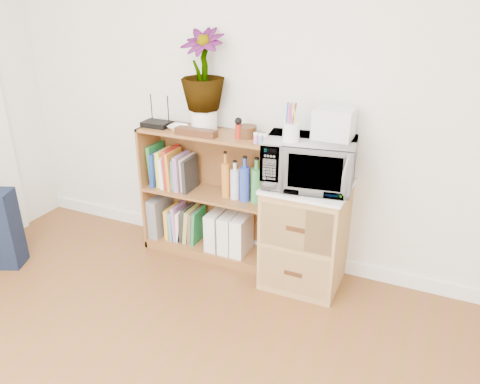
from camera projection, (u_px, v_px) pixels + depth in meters
The scene contains 21 objects.
skirting_board at pixel (260, 247), 3.55m from camera, with size 4.00×0.02×0.10m, color white.
bookshelf at pixel (209, 195), 3.39m from camera, with size 1.00×0.30×0.95m, color brown.
wicker_unit at pixel (305, 236), 3.10m from camera, with size 0.50×0.45×0.70m, color #9E7542.
microwave at pixel (309, 163), 2.88m from camera, with size 0.55×0.37×0.30m, color white.
pen_cup at pixel (291, 132), 2.76m from camera, with size 0.10×0.10×0.11m, color silver.
small_appliance at pixel (334, 123), 2.80m from camera, with size 0.23×0.19×0.18m, color silver.
router at pixel (157, 124), 3.32m from camera, with size 0.20×0.13×0.04m, color black.
white_bowl at pixel (178, 127), 3.25m from camera, with size 0.13×0.13×0.03m, color white.
plant_pot at pixel (204, 120), 3.19m from camera, with size 0.18×0.18×0.15m, color white.
potted_plant at pixel (203, 70), 3.06m from camera, with size 0.29×0.29×0.52m, color #327E33.
trinket_box at pixel (196, 132), 3.12m from camera, with size 0.29×0.07×0.05m, color #37210F.
kokeshi_doll at pixel (238, 131), 3.05m from camera, with size 0.04×0.04×0.09m, color maroon.
wooden_bowl at pixel (247, 132), 3.08m from camera, with size 0.13×0.13×0.08m, color #341B0E.
paint_jars at pixel (261, 140), 2.95m from camera, with size 0.11×0.04×0.06m, color pink.
file_box at pixel (160, 215), 3.66m from camera, with size 0.09×0.25×0.31m, color slate.
magazine_holder_left at pixel (216, 229), 3.47m from camera, with size 0.09×0.23×0.29m, color silver.
magazine_holder_mid at pixel (229, 232), 3.43m from camera, with size 0.09×0.23×0.29m, color white.
magazine_holder_right at pixel (242, 235), 3.39m from camera, with size 0.09×0.23×0.29m, color white.
cookbooks at pixel (173, 169), 3.44m from camera, with size 0.34×0.20×0.30m.
liquor_bottles at pixel (248, 180), 3.20m from camera, with size 0.38×0.07×0.32m.
lower_books at pixel (185, 223), 3.58m from camera, with size 0.27×0.19×0.29m.
Camera 1 is at (1.12, -0.62, 1.88)m, focal length 35.00 mm.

